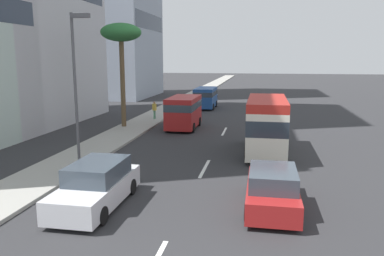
{
  "coord_description": "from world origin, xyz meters",
  "views": [
    {
      "loc": [
        -5.65,
        -2.74,
        5.53
      ],
      "look_at": [
        15.98,
        1.25,
        1.45
      ],
      "focal_mm": 35.72,
      "sensor_mm": 36.0,
      "label": 1
    }
  ],
  "objects_px": {
    "car_second": "(272,189)",
    "palm_tree": "(121,36)",
    "minibus_fifth": "(267,124)",
    "van_fourth": "(206,97)",
    "street_lamp": "(77,75)",
    "pedestrian_near_lamp": "(154,109)",
    "car_lead": "(97,186)",
    "van_third": "(184,111)"
  },
  "relations": [
    {
      "from": "car_second",
      "to": "palm_tree",
      "type": "xyz_separation_m",
      "value": [
        14.65,
        11.22,
        6.42
      ]
    },
    {
      "from": "minibus_fifth",
      "to": "palm_tree",
      "type": "xyz_separation_m",
      "value": [
        6.27,
        11.04,
        5.4
      ]
    },
    {
      "from": "van_fourth",
      "to": "street_lamp",
      "type": "height_order",
      "value": "street_lamp"
    },
    {
      "from": "palm_tree",
      "to": "street_lamp",
      "type": "distance_m",
      "value": 11.73
    },
    {
      "from": "car_second",
      "to": "pedestrian_near_lamp",
      "type": "distance_m",
      "value": 21.12
    },
    {
      "from": "car_second",
      "to": "minibus_fifth",
      "type": "xyz_separation_m",
      "value": [
        8.38,
        0.18,
        1.02
      ]
    },
    {
      "from": "minibus_fifth",
      "to": "pedestrian_near_lamp",
      "type": "relative_size",
      "value": 4.01
    },
    {
      "from": "car_lead",
      "to": "van_third",
      "type": "bearing_deg",
      "value": -179.98
    },
    {
      "from": "pedestrian_near_lamp",
      "to": "car_second",
      "type": "bearing_deg",
      "value": 147.95
    },
    {
      "from": "van_fourth",
      "to": "street_lamp",
      "type": "relative_size",
      "value": 0.63
    },
    {
      "from": "car_second",
      "to": "pedestrian_near_lamp",
      "type": "xyz_separation_m",
      "value": [
        18.68,
        9.86,
        0.25
      ]
    },
    {
      "from": "pedestrian_near_lamp",
      "to": "car_lead",
      "type": "bearing_deg",
      "value": 129.88
    },
    {
      "from": "van_fourth",
      "to": "pedestrian_near_lamp",
      "type": "xyz_separation_m",
      "value": [
        -9.01,
        3.25,
        -0.3
      ]
    },
    {
      "from": "car_second",
      "to": "street_lamp",
      "type": "height_order",
      "value": "street_lamp"
    },
    {
      "from": "pedestrian_near_lamp",
      "to": "street_lamp",
      "type": "height_order",
      "value": "street_lamp"
    },
    {
      "from": "car_second",
      "to": "van_third",
      "type": "xyz_separation_m",
      "value": [
        15.29,
        6.49,
        0.69
      ]
    },
    {
      "from": "van_third",
      "to": "minibus_fifth",
      "type": "xyz_separation_m",
      "value": [
        -6.91,
        -6.31,
        0.33
      ]
    },
    {
      "from": "car_second",
      "to": "pedestrian_near_lamp",
      "type": "relative_size",
      "value": 2.85
    },
    {
      "from": "street_lamp",
      "to": "car_lead",
      "type": "bearing_deg",
      "value": -147.13
    },
    {
      "from": "van_fourth",
      "to": "street_lamp",
      "type": "distance_m",
      "value": 24.71
    },
    {
      "from": "car_lead",
      "to": "street_lamp",
      "type": "height_order",
      "value": "street_lamp"
    },
    {
      "from": "palm_tree",
      "to": "street_lamp",
      "type": "xyz_separation_m",
      "value": [
        -11.3,
        -1.96,
        -2.48
      ]
    },
    {
      "from": "minibus_fifth",
      "to": "pedestrian_near_lamp",
      "type": "xyz_separation_m",
      "value": [
        10.3,
        9.67,
        -0.77
      ]
    },
    {
      "from": "car_second",
      "to": "palm_tree",
      "type": "relative_size",
      "value": 0.56
    },
    {
      "from": "van_third",
      "to": "street_lamp",
      "type": "height_order",
      "value": "street_lamp"
    },
    {
      "from": "car_second",
      "to": "van_third",
      "type": "height_order",
      "value": "van_third"
    },
    {
      "from": "minibus_fifth",
      "to": "street_lamp",
      "type": "distance_m",
      "value": 10.78
    },
    {
      "from": "van_third",
      "to": "street_lamp",
      "type": "relative_size",
      "value": 0.63
    },
    {
      "from": "car_lead",
      "to": "palm_tree",
      "type": "relative_size",
      "value": 0.6
    },
    {
      "from": "palm_tree",
      "to": "street_lamp",
      "type": "bearing_deg",
      "value": -170.14
    },
    {
      "from": "car_second",
      "to": "van_fourth",
      "type": "height_order",
      "value": "van_fourth"
    },
    {
      "from": "car_second",
      "to": "palm_tree",
      "type": "height_order",
      "value": "palm_tree"
    },
    {
      "from": "pedestrian_near_lamp",
      "to": "palm_tree",
      "type": "distance_m",
      "value": 7.49
    },
    {
      "from": "van_fourth",
      "to": "street_lamp",
      "type": "bearing_deg",
      "value": -6.22
    },
    {
      "from": "van_third",
      "to": "pedestrian_near_lamp",
      "type": "relative_size",
      "value": 3.02
    },
    {
      "from": "van_third",
      "to": "pedestrian_near_lamp",
      "type": "bearing_deg",
      "value": -135.23
    },
    {
      "from": "car_lead",
      "to": "minibus_fifth",
      "type": "distance_m",
      "value": 11.28
    },
    {
      "from": "pedestrian_near_lamp",
      "to": "palm_tree",
      "type": "height_order",
      "value": "palm_tree"
    },
    {
      "from": "van_fourth",
      "to": "palm_tree",
      "type": "height_order",
      "value": "palm_tree"
    },
    {
      "from": "pedestrian_near_lamp",
      "to": "street_lamp",
      "type": "relative_size",
      "value": 0.21
    },
    {
      "from": "car_lead",
      "to": "minibus_fifth",
      "type": "height_order",
      "value": "minibus_fifth"
    },
    {
      "from": "van_third",
      "to": "van_fourth",
      "type": "distance_m",
      "value": 12.4
    }
  ]
}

